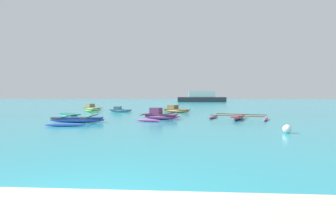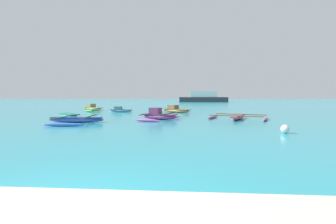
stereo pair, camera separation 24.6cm
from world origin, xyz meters
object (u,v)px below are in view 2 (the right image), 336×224
mooring_buoy_0 (285,129)px  moored_boat_2 (176,110)px  moored_boat_5 (238,117)px  distant_ferry (203,98)px  moored_boat_1 (159,116)px  moored_boat_3 (69,116)px  moored_boat_7 (93,108)px  moored_boat_0 (120,110)px  moored_boat_4 (77,120)px  moored_boat_6 (90,110)px

mooring_buoy_0 → moored_boat_2: bearing=112.1°
moored_boat_5 → distant_ferry: distant_ferry is taller
moored_boat_1 → moored_boat_3: moored_boat_1 is taller
moored_boat_2 → moored_boat_5: (4.99, -7.33, -0.11)m
moored_boat_5 → moored_boat_7: (-14.98, 10.49, 0.11)m
moored_boat_3 → moored_boat_5: 12.72m
moored_boat_1 → distant_ferry: distant_ferry is taller
moored_boat_5 → mooring_buoy_0: size_ratio=11.56×
moored_boat_5 → distant_ferry: size_ratio=0.38×
moored_boat_0 → moored_boat_4: 10.77m
distant_ferry → moored_boat_1: bearing=-97.1°
moored_boat_0 → moored_boat_3: moored_boat_0 is taller
moored_boat_4 → distant_ferry: size_ratio=0.38×
moored_boat_0 → mooring_buoy_0: moored_boat_0 is taller
moored_boat_1 → moored_boat_3: bearing=-160.3°
moored_boat_7 → distant_ferry: bearing=110.3°
moored_boat_4 → moored_boat_5: size_ratio=0.99×
moored_boat_0 → moored_boat_7: moored_boat_7 is taller
moored_boat_6 → mooring_buoy_0: mooring_buoy_0 is taller
moored_boat_1 → moored_boat_7: moored_boat_1 is taller
moored_boat_2 → moored_boat_3: 11.02m
moored_boat_0 → mooring_buoy_0: (11.75, -14.74, -0.01)m
moored_boat_7 → distant_ferry: distant_ferry is taller
moored_boat_6 → distant_ferry: 43.94m
moored_boat_4 → moored_boat_5: bearing=10.7°
moored_boat_4 → distant_ferry: distant_ferry is taller
moored_boat_3 → mooring_buoy_0: moored_boat_3 is taller
mooring_buoy_0 → moored_boat_0: bearing=128.6°
moored_boat_1 → moored_boat_4: (-5.16, -2.57, -0.10)m
moored_boat_2 → distant_ferry: size_ratio=0.26×
mooring_buoy_0 → distant_ferry: 56.01m
moored_boat_3 → moored_boat_2: bearing=91.6°
moored_boat_1 → moored_boat_6: 11.53m
moored_boat_2 → moored_boat_3: (-7.72, -7.86, -0.04)m
moored_boat_0 → distant_ferry: size_ratio=0.20×
moored_boat_0 → moored_boat_2: size_ratio=0.78×
moored_boat_2 → distant_ferry: (5.31, 41.63, 0.84)m
moored_boat_0 → moored_boat_4: (-0.14, -10.77, -0.02)m
moored_boat_4 → moored_boat_3: bearing=118.6°
moored_boat_1 → distant_ferry: (6.19, 49.46, 0.82)m
moored_boat_5 → mooring_buoy_0: 7.09m
mooring_buoy_0 → moored_boat_1: bearing=135.8°
moored_boat_6 → moored_boat_7: 3.11m
moored_boat_1 → moored_boat_2: bearing=103.0°
moored_boat_3 → moored_boat_5: moored_boat_3 is taller
moored_boat_7 → distant_ferry: size_ratio=0.27×
moored_boat_4 → moored_boat_6: 11.02m
moored_boat_2 → moored_boat_6: size_ratio=1.54×
moored_boat_0 → moored_boat_2: bearing=2.0°
moored_boat_7 → mooring_buoy_0: bearing=-5.9°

